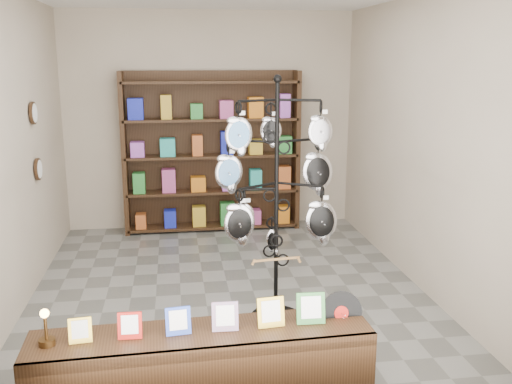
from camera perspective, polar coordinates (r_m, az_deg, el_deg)
ground at (r=6.00m, az=-2.70°, el=-9.97°), size 5.00×5.00×0.00m
room_envelope at (r=5.54m, az=-2.91°, el=7.92°), size 5.00×5.00×5.00m
display_tree at (r=5.02m, az=2.08°, el=0.87°), size 1.14×0.93×2.23m
front_shelf at (r=4.10m, az=-5.32°, el=-17.25°), size 2.32×0.55×0.82m
back_shelving at (r=7.91m, az=-4.43°, el=3.51°), size 2.42×0.36×2.20m
wall_clocks at (r=6.51m, az=-21.17°, el=4.74°), size 0.03×0.24×0.84m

